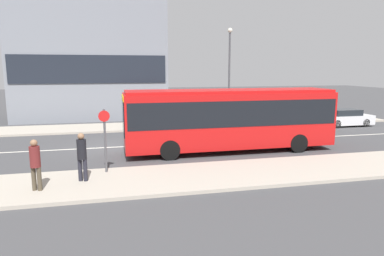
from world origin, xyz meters
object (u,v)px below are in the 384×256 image
parked_car_1 (344,118)px  street_lamp (229,67)px  parked_car_0 (278,120)px  pedestrian_near_stop (35,162)px  city_bus (230,116)px  bus_stop_sign (105,136)px  pedestrian_down_pavement (82,154)px

parked_car_1 → street_lamp: bearing=166.4°
parked_car_0 → pedestrian_near_stop: size_ratio=2.60×
pedestrian_near_stop → street_lamp: 16.82m
parked_car_0 → pedestrian_near_stop: 17.42m
city_bus → bus_stop_sign: 6.85m
bus_stop_sign → city_bus: bearing=24.8°
pedestrian_near_stop → street_lamp: street_lamp is taller
pedestrian_down_pavement → street_lamp: bearing=-111.6°
parked_car_0 → street_lamp: (-3.04, 2.05, 3.78)m
city_bus → pedestrian_down_pavement: (-7.04, -3.82, -0.68)m
city_bus → pedestrian_down_pavement: city_bus is taller
bus_stop_sign → parked_car_0: bearing=35.7°
pedestrian_near_stop → street_lamp: size_ratio=0.25×
parked_car_1 → pedestrian_down_pavement: (-18.15, -9.46, 0.56)m
parked_car_1 → city_bus: bearing=-153.1°
pedestrian_down_pavement → street_lamp: size_ratio=0.26×
pedestrian_near_stop → pedestrian_down_pavement: 1.61m
pedestrian_down_pavement → bus_stop_sign: (0.82, 0.94, 0.46)m
pedestrian_near_stop → street_lamp: bearing=67.3°
parked_car_1 → pedestrian_down_pavement: 20.47m
parked_car_1 → bus_stop_sign: 19.33m
parked_car_1 → pedestrian_down_pavement: bearing=-152.5°
parked_car_1 → pedestrian_down_pavement: size_ratio=2.17×
city_bus → parked_car_1: 12.52m
pedestrian_near_stop → pedestrian_down_pavement: pedestrian_down_pavement is taller
pedestrian_down_pavement → parked_car_1: bearing=-134.1°
street_lamp → city_bus: bearing=-108.7°
parked_car_1 → pedestrian_down_pavement: pedestrian_down_pavement is taller
city_bus → bus_stop_sign: (-6.21, -2.87, -0.21)m
parked_car_0 → pedestrian_down_pavement: pedestrian_down_pavement is taller
parked_car_0 → bus_stop_sign: 14.64m
pedestrian_near_stop → bus_stop_sign: 2.85m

